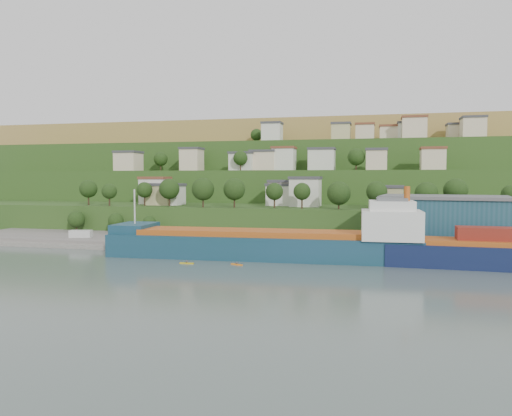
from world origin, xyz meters
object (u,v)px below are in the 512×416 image
(caravan, at_px, (81,235))
(kayak_orange, at_px, (237,264))
(cargo_ship_near, at_px, (274,246))
(warehouse, at_px, (444,220))

(caravan, xyz_separation_m, kayak_orange, (53.48, -22.22, -2.43))
(cargo_ship_near, height_order, caravan, cargo_ship_near)
(warehouse, xyz_separation_m, caravan, (-100.35, -7.09, -5.78))
(warehouse, distance_m, caravan, 100.77)
(cargo_ship_near, bearing_deg, warehouse, 22.72)
(caravan, bearing_deg, cargo_ship_near, -23.20)
(cargo_ship_near, height_order, kayak_orange, cargo_ship_near)
(caravan, height_order, kayak_orange, caravan)
(cargo_ship_near, bearing_deg, caravan, 166.42)
(warehouse, distance_m, kayak_orange, 55.88)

